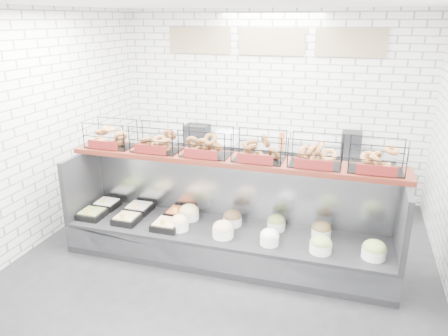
% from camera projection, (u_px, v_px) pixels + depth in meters
% --- Properties ---
extents(ground, '(5.50, 5.50, 0.00)m').
position_uv_depth(ground, '(219.00, 271.00, 5.20)').
color(ground, black).
rests_on(ground, ground).
extents(room_shell, '(5.02, 5.51, 3.01)m').
position_uv_depth(room_shell, '(234.00, 90.00, 5.07)').
color(room_shell, silver).
rests_on(room_shell, ground).
extents(display_case, '(4.00, 0.90, 1.20)m').
position_uv_depth(display_case, '(227.00, 233.00, 5.40)').
color(display_case, black).
rests_on(display_case, ground).
extents(bagel_shelf, '(4.10, 0.50, 0.40)m').
position_uv_depth(bagel_shelf, '(232.00, 147.00, 5.22)').
color(bagel_shelf, '#40140D').
rests_on(bagel_shelf, display_case).
extents(prep_counter, '(4.00, 0.60, 1.20)m').
position_uv_depth(prep_counter, '(263.00, 169.00, 7.24)').
color(prep_counter, '#93969B').
rests_on(prep_counter, ground).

